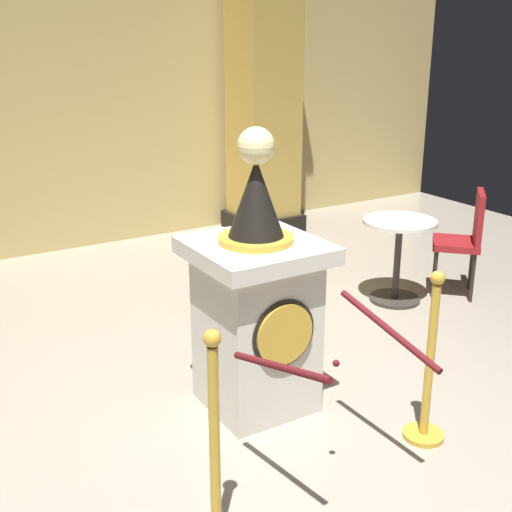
{
  "coord_description": "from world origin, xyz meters",
  "views": [
    {
      "loc": [
        -2.01,
        -2.72,
        2.26
      ],
      "look_at": [
        -0.05,
        0.48,
        1.0
      ],
      "focal_mm": 46.73,
      "sensor_mm": 36.0,
      "label": 1
    }
  ],
  "objects_px": {
    "pedestal_clock": "(256,305)",
    "cafe_table": "(398,249)",
    "cafe_chair_red": "(466,234)",
    "stanchion_far": "(428,382)",
    "stanchion_near": "(215,469)"
  },
  "relations": [
    {
      "from": "stanchion_far",
      "to": "cafe_table",
      "type": "height_order",
      "value": "stanchion_far"
    },
    {
      "from": "stanchion_near",
      "to": "cafe_table",
      "type": "xyz_separation_m",
      "value": [
        2.74,
        1.76,
        0.1
      ]
    },
    {
      "from": "stanchion_near",
      "to": "stanchion_far",
      "type": "height_order",
      "value": "stanchion_near"
    },
    {
      "from": "cafe_chair_red",
      "to": "pedestal_clock",
      "type": "bearing_deg",
      "value": -166.06
    },
    {
      "from": "stanchion_far",
      "to": "cafe_chair_red",
      "type": "relative_size",
      "value": 1.08
    },
    {
      "from": "stanchion_near",
      "to": "cafe_chair_red",
      "type": "xyz_separation_m",
      "value": [
        3.34,
        1.56,
        0.19
      ]
    },
    {
      "from": "stanchion_far",
      "to": "cafe_table",
      "type": "bearing_deg",
      "value": 51.9
    },
    {
      "from": "pedestal_clock",
      "to": "stanchion_far",
      "type": "bearing_deg",
      "value": -52.44
    },
    {
      "from": "stanchion_near",
      "to": "cafe_chair_red",
      "type": "distance_m",
      "value": 3.69
    },
    {
      "from": "cafe_table",
      "to": "pedestal_clock",
      "type": "bearing_deg",
      "value": -156.77
    },
    {
      "from": "cafe_table",
      "to": "cafe_chair_red",
      "type": "distance_m",
      "value": 0.64
    },
    {
      "from": "pedestal_clock",
      "to": "cafe_table",
      "type": "xyz_separation_m",
      "value": [
        1.95,
        0.84,
        -0.2
      ]
    },
    {
      "from": "cafe_table",
      "to": "cafe_chair_red",
      "type": "relative_size",
      "value": 0.77
    },
    {
      "from": "pedestal_clock",
      "to": "cafe_table",
      "type": "height_order",
      "value": "pedestal_clock"
    },
    {
      "from": "stanchion_far",
      "to": "cafe_chair_red",
      "type": "bearing_deg",
      "value": 37.5
    }
  ]
}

